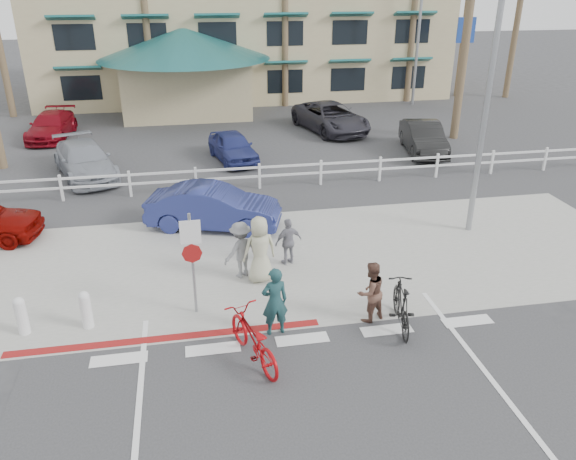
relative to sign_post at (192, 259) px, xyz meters
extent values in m
plane|color=#333335|center=(2.30, -2.20, -1.45)|extent=(140.00, 140.00, 0.00)
cube|color=#333335|center=(2.30, -4.20, -1.45)|extent=(12.00, 16.00, 0.01)
cube|color=gray|center=(2.30, 2.30, -1.44)|extent=(22.00, 7.00, 0.01)
cube|color=#333335|center=(2.30, 6.30, -1.45)|extent=(40.00, 5.00, 0.01)
cube|color=#333335|center=(2.30, 15.80, -1.45)|extent=(50.00, 16.00, 0.01)
cube|color=maroon|center=(-0.70, -1.00, -1.44)|extent=(7.00, 0.25, 0.02)
imported|color=#9D070C|center=(1.13, -2.15, -0.89)|extent=(1.40, 2.24, 1.11)
imported|color=#183A3D|center=(1.74, -1.22, -0.61)|extent=(0.66, 0.48, 1.67)
imported|color=black|center=(4.65, -1.49, -0.88)|extent=(0.88, 1.96, 1.14)
imported|color=brown|center=(4.03, -1.08, -0.70)|extent=(0.89, 0.80, 1.51)
imported|color=slate|center=(1.28, 1.59, -0.66)|extent=(1.18, 1.03, 1.59)
imported|color=gray|center=(2.66, 2.06, -0.76)|extent=(0.88, 0.57, 1.39)
imported|color=#A8A78A|center=(1.75, 1.26, -0.53)|extent=(0.99, 0.74, 1.83)
imported|color=navy|center=(0.76, 4.99, -0.75)|extent=(4.50, 2.66, 1.40)
imported|color=gray|center=(-4.04, 11.01, -0.77)|extent=(3.35, 5.03, 1.35)
imported|color=navy|center=(2.03, 12.02, -0.81)|extent=(2.24, 3.97, 1.28)
imported|color=black|center=(10.72, 11.67, -0.75)|extent=(2.22, 4.47, 1.41)
imported|color=maroon|center=(-6.52, 17.42, -0.82)|extent=(2.09, 4.46, 1.26)
imported|color=#2B2A33|center=(7.52, 16.24, -0.72)|extent=(3.61, 5.68, 1.46)
camera|label=1|loc=(0.09, -11.84, 6.05)|focal=35.00mm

